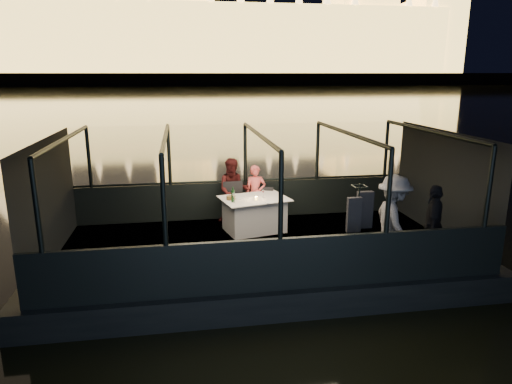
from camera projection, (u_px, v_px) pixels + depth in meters
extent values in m
plane|color=black|center=(188.00, 95.00, 85.94)|extent=(500.00, 500.00, 0.00)
cube|color=black|center=(259.00, 268.00, 9.56)|extent=(8.60, 4.40, 1.00)
cube|color=black|center=(259.00, 247.00, 9.44)|extent=(8.00, 4.00, 0.04)
cube|color=black|center=(245.00, 199.00, 11.23)|extent=(8.00, 0.08, 0.90)
cube|color=black|center=(280.00, 264.00, 7.41)|extent=(8.00, 0.08, 0.90)
cube|color=#423D33|center=(182.00, 80.00, 209.80)|extent=(400.00, 140.00, 6.00)
cube|color=white|center=(254.00, 214.00, 10.26)|extent=(1.65, 1.36, 0.77)
cube|color=black|center=(234.00, 207.00, 10.61)|extent=(0.49, 0.49, 1.00)
cube|color=black|center=(266.00, 205.00, 10.72)|extent=(0.48, 0.48, 0.84)
imported|color=#EC5A56|center=(256.00, 191.00, 10.87)|extent=(0.53, 0.39, 1.35)
imported|color=#3A1010|center=(233.00, 191.00, 10.79)|extent=(0.80, 0.65, 1.54)
imported|color=silver|center=(393.00, 221.00, 8.29)|extent=(0.69, 1.15, 1.72)
imported|color=black|center=(433.00, 219.00, 8.40)|extent=(0.78, 0.95, 1.51)
cylinder|color=#153B18|center=(233.00, 195.00, 9.81)|extent=(0.09, 0.09, 0.33)
cylinder|color=brown|center=(231.00, 198.00, 10.04)|extent=(0.26, 0.26, 0.08)
cylinder|color=yellow|center=(256.00, 198.00, 10.01)|extent=(0.06, 0.06, 0.08)
cylinder|color=white|center=(270.00, 202.00, 9.80)|extent=(0.24, 0.24, 0.01)
cylinder|color=white|center=(239.00, 198.00, 10.14)|extent=(0.28, 0.28, 0.01)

